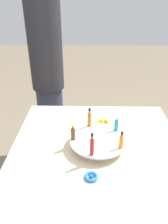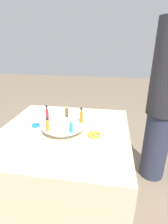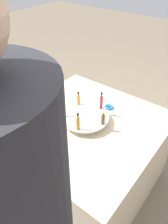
% 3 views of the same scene
% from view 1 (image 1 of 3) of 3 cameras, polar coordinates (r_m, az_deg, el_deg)
% --- Properties ---
extents(ground_plane, '(12.00, 12.00, 0.00)m').
position_cam_1_polar(ground_plane, '(1.90, 2.87, -26.11)').
color(ground_plane, '#756651').
extents(party_table, '(1.06, 1.06, 0.71)m').
position_cam_1_polar(party_table, '(1.62, 3.20, -18.95)').
color(party_table, beige).
rests_on(party_table, ground_plane).
extents(display_stand, '(0.35, 0.35, 0.06)m').
position_cam_1_polar(display_stand, '(1.35, 3.66, -7.78)').
color(display_stand, white).
rests_on(display_stand, party_table).
extents(bottle_orange, '(0.03, 0.03, 0.11)m').
position_cam_1_polar(bottle_orange, '(1.25, 9.71, -7.41)').
color(bottle_orange, orange).
rests_on(bottle_orange, display_stand).
extents(bottle_teal, '(0.03, 0.03, 0.10)m').
position_cam_1_polar(bottle_teal, '(1.40, 8.44, -3.18)').
color(bottle_teal, teal).
rests_on(bottle_teal, display_stand).
extents(bottle_amber, '(0.03, 0.03, 0.13)m').
position_cam_1_polar(bottle_amber, '(1.42, 1.42, -1.63)').
color(bottle_amber, '#AD6B19').
rests_on(bottle_amber, display_stand).
extents(bottle_brown, '(0.03, 0.03, 0.10)m').
position_cam_1_polar(bottle_brown, '(1.30, -2.87, -5.50)').
color(bottle_brown, brown).
rests_on(bottle_brown, display_stand).
extents(bottle_red, '(0.02, 0.02, 0.14)m').
position_cam_1_polar(bottle_red, '(1.18, 2.10, -8.66)').
color(bottle_red, '#B21E23').
rests_on(bottle_red, display_stand).
extents(ribbon_bow_gold, '(0.10, 0.10, 0.03)m').
position_cam_1_polar(ribbon_bow_gold, '(1.58, 4.86, -2.85)').
color(ribbon_bow_gold, gold).
rests_on(ribbon_bow_gold, party_table).
extents(ribbon_bow_blue, '(0.07, 0.07, 0.02)m').
position_cam_1_polar(ribbon_bow_blue, '(1.17, 1.89, -16.52)').
color(ribbon_bow_blue, blue).
rests_on(ribbon_bow_blue, party_table).
extents(person_figure, '(0.30, 0.30, 1.77)m').
position_cam_1_polar(person_figure, '(2.09, -9.54, 10.26)').
color(person_figure, '#282D42').
rests_on(person_figure, ground_plane).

